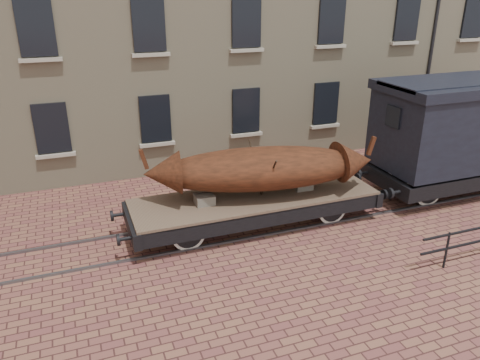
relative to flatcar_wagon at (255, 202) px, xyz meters
name	(u,v)px	position (x,y,z in m)	size (l,w,h in m)	color
ground	(274,221)	(0.62, 0.00, -0.76)	(90.00, 90.00, 0.00)	brown
rail_track	(274,221)	(0.62, 0.00, -0.73)	(30.00, 1.52, 0.06)	#59595E
flatcar_wagon	(255,202)	(0.00, 0.00, 0.00)	(8.11, 2.20, 1.22)	brown
iron_boat	(262,168)	(0.20, 0.00, 1.03)	(6.76, 2.88, 1.62)	#542613
goods_van	(472,122)	(7.81, 0.00, 1.67)	(7.49, 2.73, 3.88)	black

